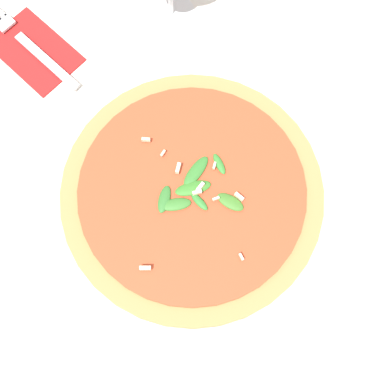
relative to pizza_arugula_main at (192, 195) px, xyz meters
The scene contains 4 objects.
ground_plane 0.04m from the pizza_arugula_main, 157.70° to the right, with size 6.00×6.00×0.00m, color silver.
pizza_arugula_main is the anchor object (origin of this frame).
napkin 0.30m from the pizza_arugula_main, 10.98° to the right, with size 0.13×0.10×0.01m.
fork 0.31m from the pizza_arugula_main, 10.95° to the right, with size 0.19×0.05×0.00m.
Camera 1 is at (-0.07, 0.17, 0.64)m, focal length 50.00 mm.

